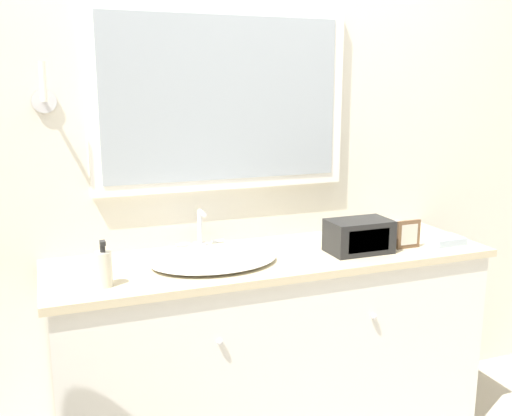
{
  "coord_description": "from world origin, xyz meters",
  "views": [
    {
      "loc": [
        -0.86,
        -1.75,
        1.53
      ],
      "look_at": [
        -0.08,
        0.3,
        1.05
      ],
      "focal_mm": 40.0,
      "sensor_mm": 36.0,
      "label": 1
    }
  ],
  "objects": [
    {
      "name": "appliance_box",
      "position": [
        0.34,
        0.21,
        0.92
      ],
      "size": [
        0.26,
        0.16,
        0.13
      ],
      "color": "black",
      "rests_on": "vanity_counter"
    },
    {
      "name": "vanity_counter",
      "position": [
        0.0,
        0.3,
        0.43
      ],
      "size": [
        1.8,
        0.54,
        0.85
      ],
      "color": "silver",
      "rests_on": "ground_plane"
    },
    {
      "name": "hand_towel_near_sink",
      "position": [
        0.61,
        0.39,
        0.88
      ],
      "size": [
        0.18,
        0.12,
        0.05
      ],
      "color": "white",
      "rests_on": "vanity_counter"
    },
    {
      "name": "wall_back",
      "position": [
        -0.0,
        0.59,
        1.28
      ],
      "size": [
        8.0,
        0.18,
        2.55
      ],
      "color": "silver",
      "rests_on": "ground_plane"
    },
    {
      "name": "picture_frame",
      "position": [
        0.56,
        0.18,
        0.91
      ],
      "size": [
        0.11,
        0.01,
        0.12
      ],
      "color": "brown",
      "rests_on": "vanity_counter"
    },
    {
      "name": "hand_towel_far_corner",
      "position": [
        0.75,
        0.18,
        0.87
      ],
      "size": [
        0.15,
        0.11,
        0.03
      ],
      "color": "#A8B7C6",
      "rests_on": "vanity_counter"
    },
    {
      "name": "sink_basin",
      "position": [
        -0.26,
        0.28,
        0.87
      ],
      "size": [
        0.49,
        0.4,
        0.18
      ],
      "color": "white",
      "rests_on": "vanity_counter"
    },
    {
      "name": "soap_bottle",
      "position": [
        -0.68,
        0.16,
        0.92
      ],
      "size": [
        0.06,
        0.06,
        0.16
      ],
      "color": "beige",
      "rests_on": "vanity_counter"
    }
  ]
}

